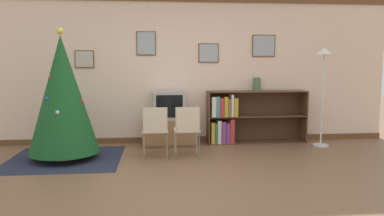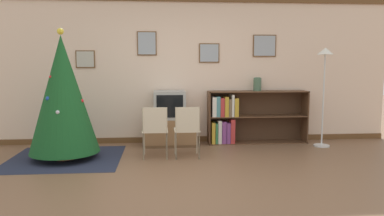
{
  "view_description": "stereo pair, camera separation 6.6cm",
  "coord_description": "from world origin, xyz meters",
  "px_view_note": "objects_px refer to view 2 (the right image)",
  "views": [
    {
      "loc": [
        -0.4,
        -4.52,
        1.49
      ],
      "look_at": [
        0.17,
        1.35,
        0.78
      ],
      "focal_mm": 35.0,
      "sensor_mm": 36.0,
      "label": 1
    },
    {
      "loc": [
        -0.33,
        -4.53,
        1.49
      ],
      "look_at": [
        0.17,
        1.35,
        0.78
      ],
      "focal_mm": 35.0,
      "sensor_mm": 36.0,
      "label": 2
    }
  ],
  "objects_px": {
    "christmas_tree": "(63,95)",
    "folding_chair_left": "(155,129)",
    "television": "(169,105)",
    "standing_lamp": "(325,71)",
    "bookshelf": "(239,118)",
    "folding_chair_right": "(187,128)",
    "vase": "(257,84)",
    "tv_console": "(170,132)"
  },
  "relations": [
    {
      "from": "tv_console",
      "to": "christmas_tree",
      "type": "bearing_deg",
      "value": -153.58
    },
    {
      "from": "christmas_tree",
      "to": "folding_chair_left",
      "type": "distance_m",
      "value": 1.51
    },
    {
      "from": "folding_chair_right",
      "to": "bookshelf",
      "type": "relative_size",
      "value": 0.44
    },
    {
      "from": "tv_console",
      "to": "television",
      "type": "height_order",
      "value": "television"
    },
    {
      "from": "standing_lamp",
      "to": "bookshelf",
      "type": "bearing_deg",
      "value": 164.04
    },
    {
      "from": "christmas_tree",
      "to": "bookshelf",
      "type": "relative_size",
      "value": 1.08
    },
    {
      "from": "tv_console",
      "to": "folding_chair_left",
      "type": "distance_m",
      "value": 1.0
    },
    {
      "from": "folding_chair_right",
      "to": "vase",
      "type": "bearing_deg",
      "value": 37.87
    },
    {
      "from": "christmas_tree",
      "to": "folding_chair_right",
      "type": "distance_m",
      "value": 1.98
    },
    {
      "from": "standing_lamp",
      "to": "folding_chair_right",
      "type": "bearing_deg",
      "value": -165.8
    },
    {
      "from": "christmas_tree",
      "to": "television",
      "type": "bearing_deg",
      "value": 26.35
    },
    {
      "from": "television",
      "to": "bookshelf",
      "type": "height_order",
      "value": "television"
    },
    {
      "from": "tv_console",
      "to": "folding_chair_right",
      "type": "distance_m",
      "value": 1.0
    },
    {
      "from": "vase",
      "to": "christmas_tree",
      "type": "bearing_deg",
      "value": -163.7
    },
    {
      "from": "television",
      "to": "vase",
      "type": "height_order",
      "value": "vase"
    },
    {
      "from": "folding_chair_left",
      "to": "standing_lamp",
      "type": "xyz_separation_m",
      "value": [
        2.97,
        0.63,
        0.88
      ]
    },
    {
      "from": "bookshelf",
      "to": "folding_chair_right",
      "type": "bearing_deg",
      "value": -135.58
    },
    {
      "from": "christmas_tree",
      "to": "folding_chair_right",
      "type": "relative_size",
      "value": 2.44
    },
    {
      "from": "television",
      "to": "standing_lamp",
      "type": "relative_size",
      "value": 0.32
    },
    {
      "from": "folding_chair_left",
      "to": "christmas_tree",
      "type": "bearing_deg",
      "value": 175.2
    },
    {
      "from": "christmas_tree",
      "to": "standing_lamp",
      "type": "xyz_separation_m",
      "value": [
        4.38,
        0.51,
        0.34
      ]
    },
    {
      "from": "christmas_tree",
      "to": "vase",
      "type": "distance_m",
      "value": 3.44
    },
    {
      "from": "tv_console",
      "to": "standing_lamp",
      "type": "relative_size",
      "value": 0.55
    },
    {
      "from": "folding_chair_right",
      "to": "standing_lamp",
      "type": "height_order",
      "value": "standing_lamp"
    },
    {
      "from": "tv_console",
      "to": "vase",
      "type": "relative_size",
      "value": 3.86
    },
    {
      "from": "television",
      "to": "standing_lamp",
      "type": "height_order",
      "value": "standing_lamp"
    },
    {
      "from": "standing_lamp",
      "to": "folding_chair_left",
      "type": "bearing_deg",
      "value": -168.12
    },
    {
      "from": "folding_chair_left",
      "to": "tv_console",
      "type": "bearing_deg",
      "value": 75.08
    },
    {
      "from": "folding_chair_right",
      "to": "television",
      "type": "bearing_deg",
      "value": 104.96
    },
    {
      "from": "folding_chair_right",
      "to": "standing_lamp",
      "type": "relative_size",
      "value": 0.47
    },
    {
      "from": "tv_console",
      "to": "standing_lamp",
      "type": "xyz_separation_m",
      "value": [
        2.72,
        -0.32,
        1.1
      ]
    },
    {
      "from": "tv_console",
      "to": "folding_chair_right",
      "type": "height_order",
      "value": "folding_chair_right"
    },
    {
      "from": "folding_chair_right",
      "to": "bookshelf",
      "type": "xyz_separation_m",
      "value": [
        1.05,
        1.03,
        0.0
      ]
    },
    {
      "from": "christmas_tree",
      "to": "standing_lamp",
      "type": "bearing_deg",
      "value": 6.61
    },
    {
      "from": "vase",
      "to": "standing_lamp",
      "type": "relative_size",
      "value": 0.14
    },
    {
      "from": "christmas_tree",
      "to": "vase",
      "type": "xyz_separation_m",
      "value": [
        3.3,
        0.96,
        0.1
      ]
    },
    {
      "from": "folding_chair_right",
      "to": "vase",
      "type": "relative_size",
      "value": 3.31
    },
    {
      "from": "vase",
      "to": "standing_lamp",
      "type": "bearing_deg",
      "value": -22.93
    },
    {
      "from": "christmas_tree",
      "to": "bookshelf",
      "type": "bearing_deg",
      "value": 17.15
    },
    {
      "from": "television",
      "to": "folding_chair_left",
      "type": "bearing_deg",
      "value": -104.96
    },
    {
      "from": "tv_console",
      "to": "standing_lamp",
      "type": "height_order",
      "value": "standing_lamp"
    },
    {
      "from": "vase",
      "to": "television",
      "type": "bearing_deg",
      "value": -174.98
    }
  ]
}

